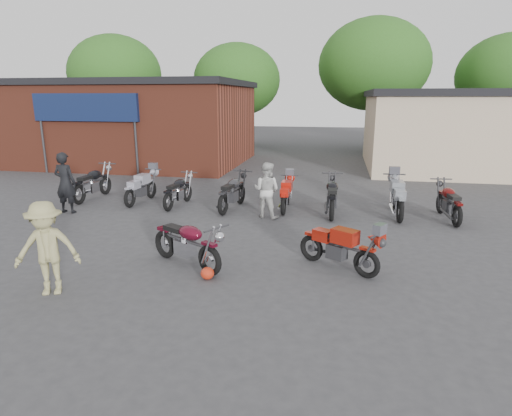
% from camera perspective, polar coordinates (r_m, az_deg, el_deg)
% --- Properties ---
extents(ground, '(90.00, 90.00, 0.00)m').
position_cam_1_polar(ground, '(8.62, -4.00, -8.87)').
color(ground, '#353538').
extents(brick_building, '(12.00, 8.00, 4.00)m').
position_cam_1_polar(brick_building, '(24.36, -16.38, 10.60)').
color(brick_building, maroon).
rests_on(brick_building, ground).
extents(stucco_building, '(10.00, 8.00, 3.50)m').
position_cam_1_polar(stucco_building, '(23.59, 27.10, 8.89)').
color(stucco_building, tan).
rests_on(stucco_building, ground).
extents(tree_0, '(6.56, 6.56, 8.20)m').
position_cam_1_polar(tree_0, '(33.73, -18.11, 14.99)').
color(tree_0, '#214512').
rests_on(tree_0, ground).
extents(tree_1, '(5.92, 5.92, 7.40)m').
position_cam_1_polar(tree_1, '(30.47, -2.53, 15.03)').
color(tree_1, '#214512').
rests_on(tree_1, ground).
extents(tree_2, '(7.04, 7.04, 8.80)m').
position_cam_1_polar(tree_2, '(29.71, 15.29, 15.92)').
color(tree_2, '#214512').
rests_on(tree_2, ground).
extents(tree_3, '(6.08, 6.08, 7.60)m').
position_cam_1_polar(tree_3, '(31.25, 30.40, 13.29)').
color(tree_3, '#214512').
rests_on(tree_3, ground).
extents(vintage_motorcycle, '(2.04, 1.57, 1.15)m').
position_cam_1_polar(vintage_motorcycle, '(8.91, -9.20, -4.28)').
color(vintage_motorcycle, '#480918').
rests_on(vintage_motorcycle, ground).
extents(sportbike, '(1.86, 1.48, 1.06)m').
position_cam_1_polar(sportbike, '(8.84, 11.11, -4.86)').
color(sportbike, '#A21A0D').
rests_on(sportbike, ground).
extents(helmet, '(0.35, 0.35, 0.24)m').
position_cam_1_polar(helmet, '(8.42, -6.50, -8.63)').
color(helmet, '#AE2812').
rests_on(helmet, ground).
extents(person_dark, '(0.69, 0.46, 1.86)m').
position_cam_1_polar(person_dark, '(14.12, -24.08, 3.09)').
color(person_dark, black).
rests_on(person_dark, ground).
extents(person_light, '(0.92, 0.80, 1.63)m').
position_cam_1_polar(person_light, '(12.41, 1.42, 2.40)').
color(person_light, '#BBBAB6').
rests_on(person_light, ground).
extents(person_tan, '(1.25, 0.99, 1.70)m').
position_cam_1_polar(person_tan, '(8.38, -26.10, -4.87)').
color(person_tan, '#96905D').
rests_on(person_tan, ground).
extents(row_bike_0, '(0.79, 2.16, 1.24)m').
position_cam_1_polar(row_bike_0, '(15.79, -20.94, 3.34)').
color(row_bike_0, black).
rests_on(row_bike_0, ground).
extents(row_bike_1, '(0.77, 1.97, 1.12)m').
position_cam_1_polar(row_bike_1, '(14.77, -15.07, 2.85)').
color(row_bike_1, '#9C9CAB').
rests_on(row_bike_1, ground).
extents(row_bike_2, '(0.79, 1.92, 1.09)m').
position_cam_1_polar(row_bike_2, '(14.03, -10.31, 2.46)').
color(row_bike_2, black).
rests_on(row_bike_2, ground).
extents(row_bike_3, '(0.94, 2.15, 1.20)m').
position_cam_1_polar(row_bike_3, '(13.41, -3.13, 2.37)').
color(row_bike_3, '#262629').
rests_on(row_bike_3, ground).
extents(row_bike_4, '(0.61, 1.83, 1.06)m').
position_cam_1_polar(row_bike_4, '(13.38, 4.08, 2.02)').
color(row_bike_4, red).
rests_on(row_bike_4, ground).
extents(row_bike_5, '(0.76, 2.14, 1.23)m').
position_cam_1_polar(row_bike_5, '(13.03, 10.10, 1.85)').
color(row_bike_5, black).
rests_on(row_bike_5, ground).
extents(row_bike_6, '(0.72, 2.12, 1.22)m').
position_cam_1_polar(row_bike_6, '(13.31, 18.30, 1.60)').
color(row_bike_6, gray).
rests_on(row_bike_6, ground).
extents(row_bike_7, '(0.81, 2.04, 1.16)m').
position_cam_1_polar(row_bike_7, '(13.39, 24.33, 0.97)').
color(row_bike_7, '#530A0A').
rests_on(row_bike_7, ground).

